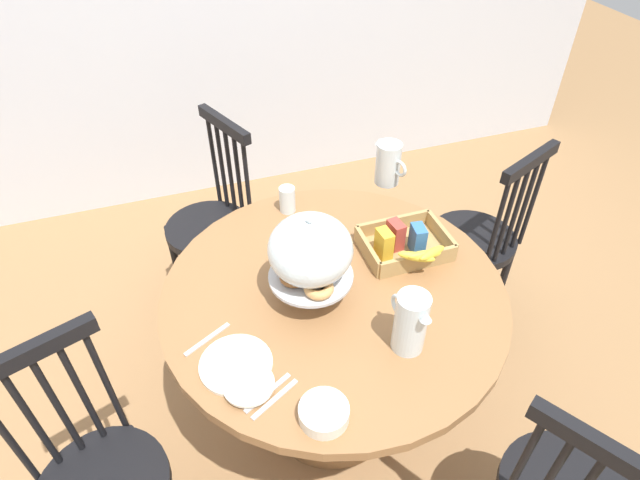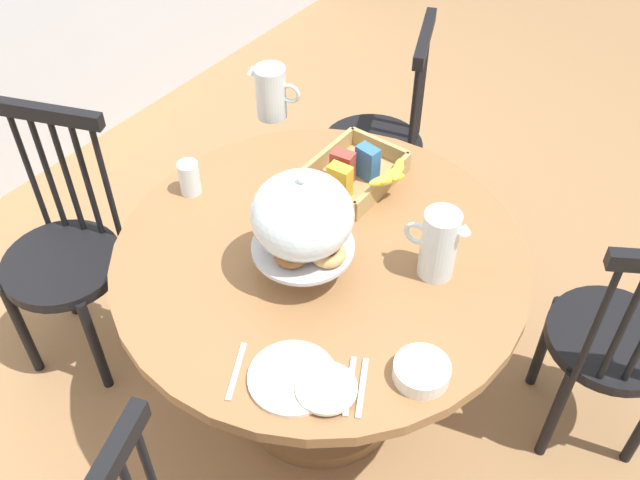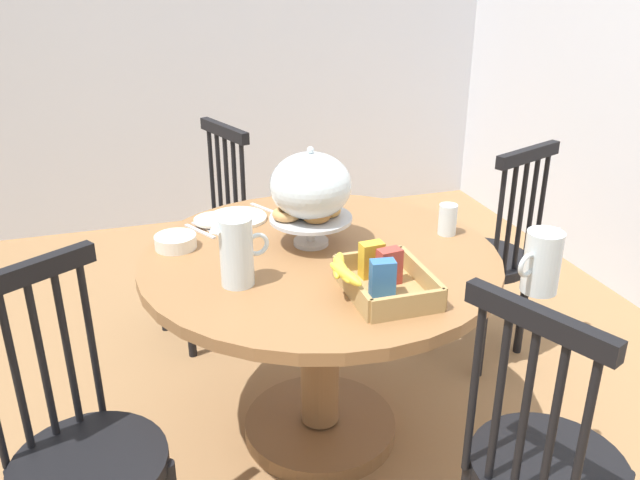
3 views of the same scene
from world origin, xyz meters
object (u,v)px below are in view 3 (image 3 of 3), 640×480
at_px(windsor_chair_by_cabinet, 487,261).
at_px(milk_pitcher, 542,265).
at_px(china_plate_small, 214,220).
at_px(orange_juice_pitcher, 237,254).
at_px(cereal_basket, 380,278).
at_px(pastry_stand_with_dome, 311,190).
at_px(windsor_chair_near_window, 543,472).
at_px(cereal_bowl, 176,242).
at_px(china_plate_large, 237,218).
at_px(windsor_chair_far_side, 84,461).
at_px(drinking_glass, 448,219).
at_px(dining_table, 320,310).
at_px(windsor_chair_facing_door, 204,244).

distance_m(windsor_chair_by_cabinet, milk_pitcher, 0.89).
bearing_deg(windsor_chair_by_cabinet, china_plate_small, -92.59).
height_order(orange_juice_pitcher, milk_pitcher, orange_juice_pitcher).
distance_m(cereal_basket, china_plate_small, 0.77).
bearing_deg(pastry_stand_with_dome, windsor_chair_near_window, 20.31).
bearing_deg(pastry_stand_with_dome, cereal_bowl, -103.56).
distance_m(windsor_chair_by_cabinet, china_plate_large, 1.09).
bearing_deg(windsor_chair_far_side, cereal_bowl, 152.88).
bearing_deg(cereal_bowl, china_plate_large, 128.09).
distance_m(windsor_chair_by_cabinet, drinking_glass, 0.57).
bearing_deg(orange_juice_pitcher, drinking_glass, 101.57).
bearing_deg(cereal_basket, pastry_stand_with_dome, -166.48).
height_order(windsor_chair_by_cabinet, windsor_chair_far_side, same).
bearing_deg(milk_pitcher, windsor_chair_near_window, -27.63).
relative_size(dining_table, china_plate_large, 5.42).
bearing_deg(cereal_basket, cereal_bowl, -132.84).
height_order(windsor_chair_facing_door, cereal_bowl, windsor_chair_facing_door).
relative_size(windsor_chair_facing_door, cereal_basket, 3.09).
distance_m(dining_table, drinking_glass, 0.55).
bearing_deg(cereal_bowl, windsor_chair_far_side, -27.12).
height_order(dining_table, orange_juice_pitcher, orange_juice_pitcher).
bearing_deg(windsor_chair_by_cabinet, milk_pitcher, -21.77).
bearing_deg(windsor_chair_by_cabinet, china_plate_large, -93.87).
distance_m(orange_juice_pitcher, cereal_basket, 0.43).
relative_size(china_plate_large, drinking_glass, 2.00).
height_order(windsor_chair_far_side, orange_juice_pitcher, windsor_chair_far_side).
height_order(windsor_chair_near_window, windsor_chair_far_side, same).
bearing_deg(orange_juice_pitcher, cereal_basket, 65.52).
bearing_deg(pastry_stand_with_dome, china_plate_small, -134.43).
bearing_deg(windsor_chair_far_side, dining_table, 119.84).
height_order(dining_table, windsor_chair_near_window, windsor_chair_near_window).
distance_m(orange_juice_pitcher, china_plate_small, 0.50).
xyz_separation_m(pastry_stand_with_dome, orange_juice_pitcher, (0.22, -0.29, -0.10)).
distance_m(orange_juice_pitcher, drinking_glass, 0.80).
bearing_deg(pastry_stand_with_dome, windsor_chair_far_side, -55.46).
xyz_separation_m(milk_pitcher, china_plate_large, (-0.82, -0.74, -0.08)).
distance_m(cereal_bowl, drinking_glass, 0.94).
distance_m(pastry_stand_with_dome, drinking_glass, 0.51).
relative_size(windsor_chair_by_cabinet, cereal_basket, 3.09).
height_order(windsor_chair_near_window, china_plate_large, windsor_chair_near_window).
distance_m(milk_pitcher, cereal_basket, 0.47).
bearing_deg(china_plate_large, orange_juice_pitcher, -10.34).
bearing_deg(orange_juice_pitcher, china_plate_small, 179.27).
bearing_deg(milk_pitcher, dining_table, -129.20).
bearing_deg(windsor_chair_far_side, windsor_chair_near_window, 70.82).
bearing_deg(windsor_chair_facing_door, cereal_bowl, -14.39).
bearing_deg(windsor_chair_by_cabinet, dining_table, -69.48).
xyz_separation_m(dining_table, windsor_chair_facing_door, (-0.85, -0.28, -0.07)).
height_order(windsor_chair_near_window, cereal_bowl, windsor_chair_near_window).
bearing_deg(dining_table, windsor_chair_by_cabinet, 110.52).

